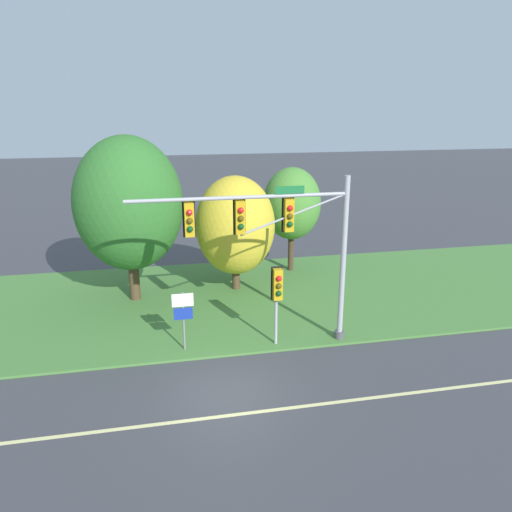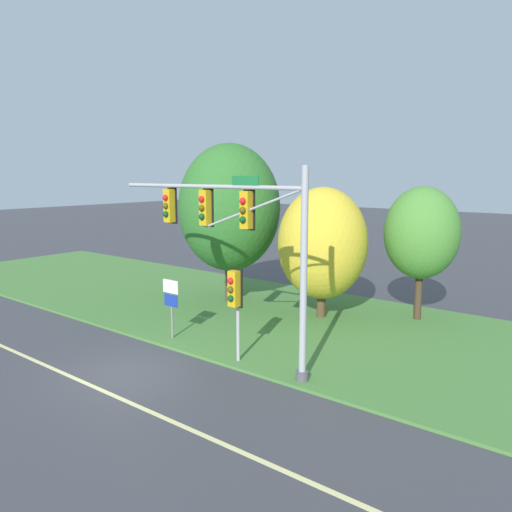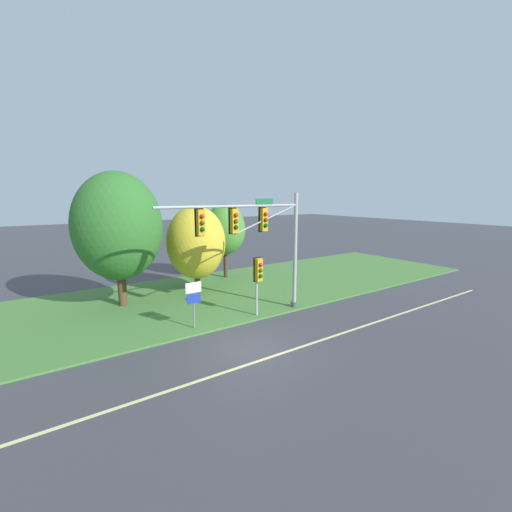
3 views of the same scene
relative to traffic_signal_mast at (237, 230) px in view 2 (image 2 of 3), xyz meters
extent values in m
plane|color=#3D3D42|center=(-2.47, -2.98, -4.65)|extent=(160.00, 160.00, 0.00)
cube|color=beige|center=(-2.47, -4.18, -4.65)|extent=(36.00, 0.16, 0.01)
cube|color=#477A38|center=(-2.47, 5.27, -4.60)|extent=(48.00, 11.50, 0.10)
cylinder|color=#9EA0A5|center=(2.61, 0.01, -1.24)|extent=(0.22, 0.22, 6.63)
cylinder|color=#4C4C51|center=(2.61, 0.01, -4.40)|extent=(0.40, 0.40, 0.30)
cylinder|color=#9EA0A5|center=(-1.45, 0.01, 1.40)|extent=(8.12, 0.14, 0.14)
cylinder|color=#9EA0A5|center=(0.58, 0.01, 0.70)|extent=(4.09, 0.08, 1.48)
cube|color=gold|center=(0.38, 0.01, 0.67)|extent=(0.34, 0.28, 1.22)
cube|color=black|center=(0.38, 0.17, 0.67)|extent=(0.46, 0.04, 1.34)
sphere|color=red|center=(0.38, -0.17, 0.97)|extent=(0.22, 0.22, 0.22)
sphere|color=#51420C|center=(0.38, -0.17, 0.67)|extent=(0.22, 0.22, 0.22)
sphere|color=#0C4219|center=(0.38, -0.17, 0.37)|extent=(0.22, 0.22, 0.22)
cube|color=gold|center=(-1.45, 0.01, 0.67)|extent=(0.34, 0.28, 1.22)
cube|color=black|center=(-1.45, 0.17, 0.67)|extent=(0.46, 0.04, 1.34)
sphere|color=red|center=(-1.45, -0.17, 0.97)|extent=(0.22, 0.22, 0.22)
sphere|color=#51420C|center=(-1.45, -0.17, 0.67)|extent=(0.22, 0.22, 0.22)
sphere|color=#0C4219|center=(-1.45, -0.17, 0.37)|extent=(0.22, 0.22, 0.22)
cube|color=gold|center=(-3.28, 0.01, 0.67)|extent=(0.34, 0.28, 1.22)
cube|color=black|center=(-3.28, 0.17, 0.67)|extent=(0.46, 0.04, 1.34)
sphere|color=red|center=(-3.28, -0.17, 0.97)|extent=(0.22, 0.22, 0.22)
sphere|color=#51420C|center=(-3.28, -0.17, 0.67)|extent=(0.22, 0.22, 0.22)
sphere|color=#0C4219|center=(-3.28, -0.17, 0.37)|extent=(0.22, 0.22, 0.22)
cube|color=#196B33|center=(0.38, -0.04, 1.62)|extent=(1.10, 0.04, 0.28)
cylinder|color=#9EA0A5|center=(-0.04, 0.06, -2.98)|extent=(0.12, 0.12, 3.14)
cube|color=gold|center=(-0.04, -0.14, -1.97)|extent=(0.34, 0.28, 1.22)
cube|color=black|center=(-0.04, 0.02, -1.97)|extent=(0.46, 0.04, 1.34)
sphere|color=red|center=(-0.04, -0.32, -1.67)|extent=(0.22, 0.22, 0.22)
sphere|color=#51420C|center=(-0.04, -0.32, -1.97)|extent=(0.22, 0.22, 0.22)
sphere|color=#0C4219|center=(-0.04, -0.32, -2.27)|extent=(0.22, 0.22, 0.22)
cylinder|color=slate|center=(-3.64, 0.30, -3.36)|extent=(0.08, 0.08, 2.38)
cube|color=white|center=(-3.64, 0.27, -2.48)|extent=(0.82, 0.03, 0.52)
cube|color=#193399|center=(-3.64, 0.27, -3.04)|extent=(0.72, 0.03, 0.48)
cylinder|color=#4C3823|center=(-5.63, 6.05, -2.88)|extent=(0.50, 0.50, 3.35)
ellipsoid|color=#2D6B28|center=(-5.63, 6.05, 0.18)|extent=(5.00, 5.00, 6.25)
cylinder|color=#4C3823|center=(-0.57, 6.48, -3.42)|extent=(0.40, 0.40, 2.26)
ellipsoid|color=gold|center=(-0.57, 6.48, -1.20)|extent=(3.96, 3.96, 4.95)
cylinder|color=#423021|center=(2.99, 8.81, -3.06)|extent=(0.32, 0.32, 2.97)
ellipsoid|color=#478433|center=(2.99, 8.81, -0.70)|extent=(3.21, 3.21, 4.01)
camera|label=1|loc=(-4.48, -17.40, 4.65)|focal=35.00mm
camera|label=2|loc=(10.58, -12.48, 1.82)|focal=35.00mm
camera|label=3|loc=(-10.27, -14.65, 1.91)|focal=24.00mm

